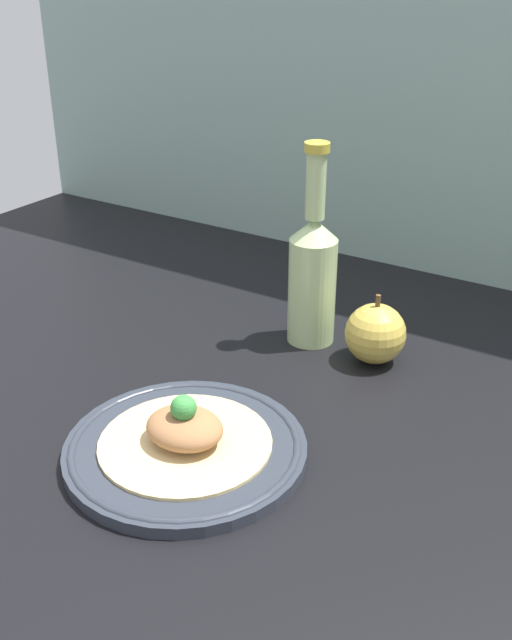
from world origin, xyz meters
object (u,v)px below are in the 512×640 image
plate (186,448)px  plated_food (185,432)px  cider_bottle (313,273)px  apple (372,333)px

plate → plated_food: bearing=-135.0°
plate → cider_bottle: bearing=92.5°
plated_food → apple: bearing=74.6°
plate → apple: bearing=74.6°
apple → cider_bottle: bearing=174.9°
cider_bottle → apple: 11.34cm
cider_bottle → apple: cider_bottle is taller
plate → plated_food: size_ratio=1.40×
plate → apple: (8.19, 29.80, 3.13)cm
apple → plate: bearing=-105.4°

